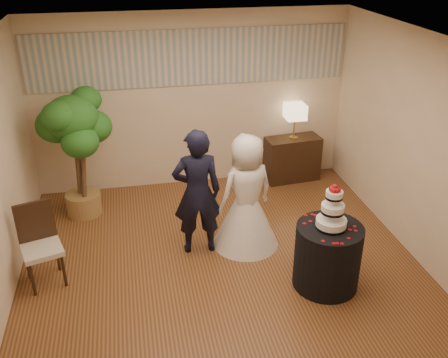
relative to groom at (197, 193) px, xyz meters
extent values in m
cube|color=brown|center=(0.23, -0.47, -0.86)|extent=(5.00, 5.00, 0.00)
cube|color=white|center=(0.23, -0.47, 1.94)|extent=(5.00, 5.00, 0.00)
cube|color=beige|center=(0.23, 2.03, 0.54)|extent=(5.00, 0.06, 2.80)
cube|color=beige|center=(0.23, -2.97, 0.54)|extent=(5.00, 0.06, 2.80)
cube|color=beige|center=(2.73, -0.47, 0.54)|extent=(0.06, 5.00, 2.80)
cube|color=#A9A99D|center=(0.23, 2.01, 1.24)|extent=(4.90, 0.02, 0.85)
imported|color=black|center=(0.00, 0.00, 0.00)|extent=(0.63, 0.42, 1.71)
imported|color=white|center=(0.65, 0.01, -0.07)|extent=(1.12, 1.12, 1.57)
cylinder|color=black|center=(1.38, -1.03, -0.45)|extent=(0.79, 0.79, 0.80)
cube|color=black|center=(1.88, 1.77, -0.48)|extent=(0.94, 0.49, 0.75)
camera|label=1|loc=(-0.76, -5.53, 2.98)|focal=40.00mm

